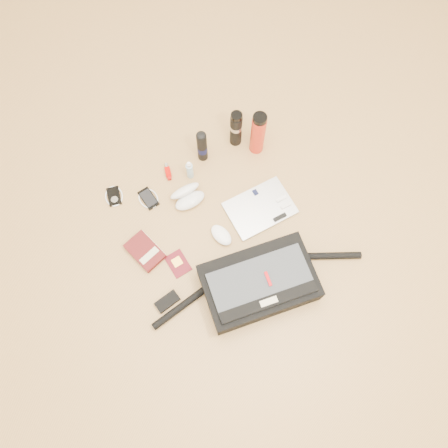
% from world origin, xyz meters
% --- Properties ---
extents(ground, '(4.00, 4.00, 0.00)m').
position_xyz_m(ground, '(0.00, 0.00, 0.00)').
color(ground, '#A87D46').
rests_on(ground, ground).
extents(messenger_bag, '(1.00, 0.36, 0.14)m').
position_xyz_m(messenger_bag, '(0.02, -0.23, 0.06)').
color(messenger_bag, black).
rests_on(messenger_bag, ground).
extents(laptop, '(0.32, 0.23, 0.03)m').
position_xyz_m(laptop, '(0.21, 0.10, 0.01)').
color(laptop, '#BABABD').
rests_on(laptop, ground).
extents(book, '(0.16, 0.20, 0.03)m').
position_xyz_m(book, '(-0.38, 0.15, 0.02)').
color(book, '#4B1011').
rests_on(book, ground).
extents(passport, '(0.10, 0.13, 0.01)m').
position_xyz_m(passport, '(-0.26, 0.03, 0.00)').
color(passport, '#550C14').
rests_on(passport, ground).
extents(mouse, '(0.10, 0.14, 0.04)m').
position_xyz_m(mouse, '(-0.02, 0.06, 0.02)').
color(mouse, white).
rests_on(mouse, ground).
extents(sunglasses_case, '(0.16, 0.14, 0.09)m').
position_xyz_m(sunglasses_case, '(-0.08, 0.31, 0.03)').
color(sunglasses_case, silver).
rests_on(sunglasses_case, ground).
extents(ipod, '(0.10, 0.11, 0.01)m').
position_xyz_m(ipod, '(-0.40, 0.48, 0.01)').
color(ipod, black).
rests_on(ipod, ground).
extents(phone, '(0.10, 0.12, 0.01)m').
position_xyz_m(phone, '(-0.26, 0.39, 0.01)').
color(phone, black).
rests_on(phone, ground).
extents(inhaler, '(0.04, 0.09, 0.02)m').
position_xyz_m(inhaler, '(-0.11, 0.48, 0.01)').
color(inhaler, '#A70500').
rests_on(inhaler, ground).
extents(spray_bottle, '(0.04, 0.04, 0.13)m').
position_xyz_m(spray_bottle, '(-0.02, 0.42, 0.06)').
color(spray_bottle, '#96BECF').
rests_on(spray_bottle, ground).
extents(aerosol_can, '(0.06, 0.06, 0.21)m').
position_xyz_m(aerosol_can, '(0.09, 0.49, 0.11)').
color(aerosol_can, black).
rests_on(aerosol_can, ground).
extents(thermos_black, '(0.07, 0.07, 0.23)m').
position_xyz_m(thermos_black, '(0.28, 0.49, 0.12)').
color(thermos_black, black).
rests_on(thermos_black, ground).
extents(thermos_red, '(0.09, 0.09, 0.27)m').
position_xyz_m(thermos_red, '(0.35, 0.41, 0.14)').
color(thermos_red, red).
rests_on(thermos_red, ground).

